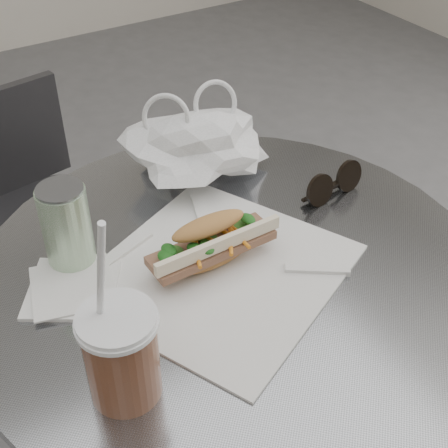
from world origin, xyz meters
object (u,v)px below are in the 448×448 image
cafe_table (231,384)px  drink_can (67,227)px  banh_mi (211,243)px  chair_far (53,256)px  iced_coffee (121,353)px  sunglasses (333,185)px

cafe_table → drink_can: 0.41m
cafe_table → banh_mi: (-0.02, 0.02, 0.31)m
cafe_table → chair_far: (-0.11, 0.66, -0.14)m
drink_can → cafe_table: bearing=-34.8°
chair_far → banh_mi: size_ratio=3.07×
banh_mi → iced_coffee: 0.24m
drink_can → banh_mi: bearing=-33.3°
iced_coffee → drink_can: bearing=83.2°
banh_mi → sunglasses: 0.27m
cafe_table → banh_mi: 0.32m
iced_coffee → sunglasses: 0.50m
cafe_table → banh_mi: size_ratio=3.22×
iced_coffee → chair_far: bearing=81.8°
chair_far → sunglasses: 0.81m
cafe_table → sunglasses: size_ratio=6.08×
cafe_table → sunglasses: (0.24, 0.06, 0.30)m
chair_far → sunglasses: bearing=111.2°
chair_far → sunglasses: (0.35, -0.59, 0.44)m
cafe_table → chair_far: cafe_table is taller
banh_mi → cafe_table: bearing=-45.0°
banh_mi → iced_coffee: (-0.20, -0.14, 0.02)m
cafe_table → chair_far: 0.68m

